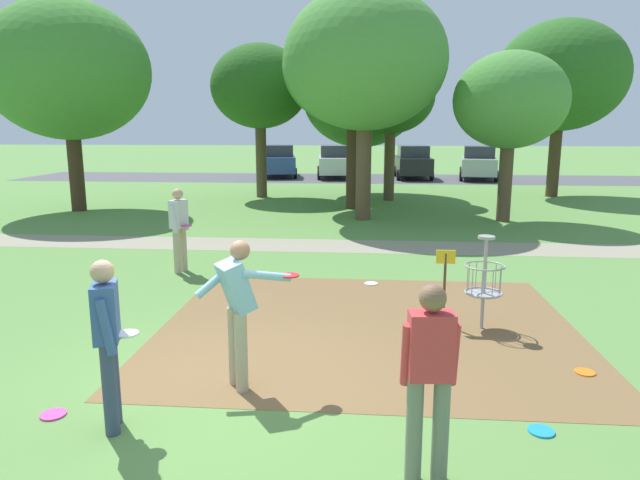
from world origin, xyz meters
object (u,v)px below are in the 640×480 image
Objects in this scene: frisbee_scattered_a at (541,431)px; tree_near_left at (510,101)px; parked_car_rightmost at (479,163)px; parked_car_center_left at (335,162)px; disc_golf_basket at (480,279)px; tree_mid_right at (561,76)px; parked_car_leftmost at (279,161)px; frisbee_mid_grass at (371,284)px; player_waiting_right at (179,225)px; tree_mid_left at (354,66)px; parked_car_center_right at (413,162)px; tree_far_left at (260,87)px; tree_far_center at (68,71)px; frisbee_by_tee at (53,414)px; tree_mid_center at (361,97)px; player_foreground_watching at (108,335)px; frisbee_far_right at (585,372)px; player_throwing at (238,305)px; player_waiting_left at (430,372)px; tree_far_right at (365,60)px; tree_near_right at (391,97)px.

frisbee_scattered_a is 13.48m from tree_near_left.
parked_car_center_left is at bearing 177.77° from parked_car_rightmost.
disc_golf_basket is 18.00m from tree_mid_right.
frisbee_mid_grass is at bearing -76.81° from parked_car_leftmost.
player_waiting_right is 10.65m from tree_mid_left.
tree_near_left is 14.87m from parked_car_center_right.
parked_car_center_right and parked_car_rightmost have the same top height.
tree_far_left reaches higher than parked_car_center_right.
player_waiting_right is at bearing -51.67° from tree_far_center.
disc_golf_basket is 5.35× the size of frisbee_by_tee.
frisbee_by_tee is 16.16m from tree_far_center.
parked_car_center_right is (2.83, 7.84, -3.18)m from tree_mid_center.
frisbee_mid_grass is 14.47m from tree_far_left.
player_foreground_watching is 0.39× the size of parked_car_center_left.
tree_far_left is at bearing -85.43° from parked_car_leftmost.
tree_near_left is (2.50, 12.74, 3.64)m from frisbee_scattered_a.
player_waiting_right is at bearing 133.81° from frisbee_scattered_a.
parked_car_rightmost reaches higher than frisbee_far_right.
parked_car_center_left is 4.41m from parked_car_center_right.
tree_far_center is (-8.68, 13.02, 3.75)m from player_throwing.
player_waiting_left is 3.92m from frisbee_by_tee.
tree_mid_left is at bearing 8.01° from tree_far_center.
tree_far_center reaches higher than frisbee_by_tee.
tree_near_left is at bearing 41.19° from player_waiting_right.
tree_mid_left is (-2.28, 15.08, 4.92)m from frisbee_scattered_a.
frisbee_mid_grass is at bearing -118.25° from tree_mid_right.
tree_mid_right reaches higher than player_waiting_right.
tree_far_right reaches higher than frisbee_scattered_a.
tree_near_left is 1.21× the size of parked_car_center_right.
player_waiting_right is 4.03m from frisbee_mid_grass.
tree_mid_center is 8.92m from parked_car_center_right.
parked_car_rightmost is (4.34, 26.97, 0.91)m from frisbee_scattered_a.
tree_far_right is at bearing 92.87° from player_waiting_left.
tree_near_right is at bearing -118.98° from parked_car_rightmost.
tree_far_center is (-5.67, -4.42, 0.28)m from tree_far_left.
parked_car_rightmost is (5.24, 9.46, -3.10)m from tree_near_right.
tree_far_left is 6.95m from tree_far_right.
tree_near_right is at bearing -74.32° from parked_car_center_left.
tree_far_left reaches higher than player_throwing.
tree_mid_right is (11.49, 13.61, 3.92)m from player_waiting_right.
parked_car_center_left is (2.51, 9.12, -3.53)m from tree_far_left.
player_throwing is 18.04m from tree_far_left.
tree_mid_right is at bearing -56.55° from parked_car_center_right.
parked_car_center_right reaches higher than player_foreground_watching.
player_waiting_left is 7.87m from player_waiting_right.
tree_far_center reaches higher than player_waiting_left.
parked_car_center_left is at bearing 98.31° from disc_golf_basket.
parked_car_center_left is at bearing 101.33° from tree_mid_center.
tree_near_left is at bearing 82.09° from frisbee_far_right.
tree_near_right is at bearing -59.42° from parked_car_leftmost.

